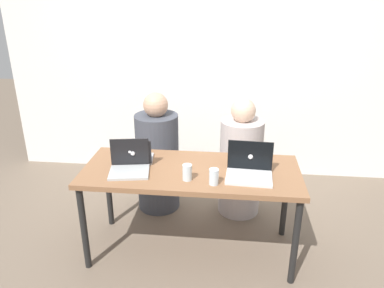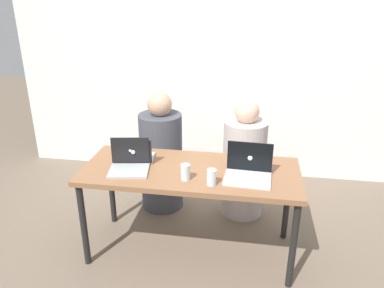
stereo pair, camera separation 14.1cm
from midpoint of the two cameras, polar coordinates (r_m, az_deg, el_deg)
ground_plane at (r=3.26m, az=-1.42°, el=-15.72°), size 12.00×12.00×0.00m
back_wall at (r=4.20m, az=1.26°, el=11.06°), size 4.50×0.10×2.37m
desk at (r=2.89m, az=-1.55°, el=-5.11°), size 1.66×0.69×0.75m
person_on_left at (r=3.61m, az=-6.37°, el=-2.25°), size 0.44×0.44×1.16m
person_on_right at (r=3.54m, az=6.26°, el=-3.02°), size 0.44×0.44×1.13m
laptop_back_right at (r=2.91m, az=7.54°, el=-2.52°), size 0.30×0.27×0.22m
laptop_front_left at (r=2.86m, az=-10.92°, el=-3.17°), size 0.33×0.29×0.23m
laptop_back_left at (r=3.01m, az=-10.06°, el=-1.93°), size 0.30×0.25×0.20m
laptop_front_right at (r=2.76m, az=7.28°, el=-3.90°), size 0.34×0.29×0.24m
water_glass_right at (r=2.63m, az=1.80°, el=-5.17°), size 0.07×0.07×0.12m
water_glass_center at (r=2.69m, az=-2.24°, el=-4.51°), size 0.07×0.07×0.12m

